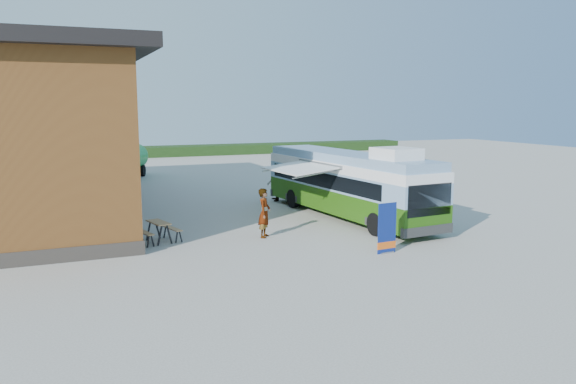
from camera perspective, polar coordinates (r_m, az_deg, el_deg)
name	(u,v)px	position (r m, az deg, el deg)	size (l,w,h in m)	color
ground	(313,238)	(22.01, 2.60, -4.68)	(100.00, 100.00, 0.00)	#BCB7AD
barn	(24,138)	(29.45, -25.28, 4.97)	(9.60, 21.20, 7.50)	brown
hedge	(230,149)	(60.05, -5.88, 4.34)	(40.00, 3.00, 1.00)	#264419
bus	(348,182)	(25.88, 6.07, 1.02)	(3.37, 11.39, 3.45)	#2F6711
awning	(303,164)	(25.17, 1.55, 2.85)	(2.60, 3.84, 0.48)	white
banner	(387,233)	(19.90, 10.01, -4.10)	(0.78, 0.23, 1.79)	navy
picnic_table	(159,227)	(21.74, -13.02, -3.48)	(1.66, 1.55, 0.79)	#AC8851
person_a	(264,213)	(21.95, -2.41, -2.14)	(0.71, 0.46, 1.94)	#999999
person_b	(274,183)	(30.35, -1.39, 0.95)	(0.96, 0.75, 1.97)	#999999
slurry_tanker	(127,159)	(41.14, -16.03, 3.20)	(3.49, 5.97, 2.35)	green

